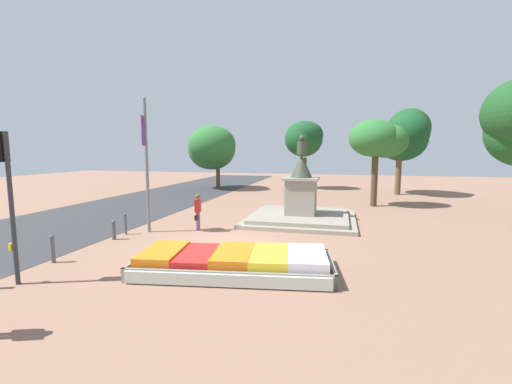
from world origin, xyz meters
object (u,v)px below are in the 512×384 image
at_px(flower_planter, 234,263).
at_px(statue_monument, 301,206).
at_px(banner_pole, 147,164).
at_px(kerb_bollard_mid_b, 114,229).
at_px(pedestrian_with_handbag, 198,210).
at_px(kerb_bollard_north, 126,223).
at_px(traffic_light_near_crossing, 7,181).
at_px(kerb_bollard_mid_a, 53,248).

relative_size(flower_planter, statue_monument, 1.12).
bearing_deg(banner_pole, statue_monument, 32.87).
bearing_deg(statue_monument, kerb_bollard_mid_b, -141.33).
distance_m(pedestrian_with_handbag, kerb_bollard_north, 3.18).
bearing_deg(traffic_light_near_crossing, flower_planter, 22.64).
bearing_deg(flower_planter, kerb_bollard_mid_b, 157.88).
relative_size(pedestrian_with_handbag, kerb_bollard_mid_a, 1.78).
distance_m(statue_monument, kerb_bollard_mid_a, 11.21).
bearing_deg(statue_monument, traffic_light_near_crossing, -122.70).
relative_size(flower_planter, kerb_bollard_north, 6.68).
distance_m(statue_monument, pedestrian_with_handbag, 5.41).
xyz_separation_m(flower_planter, statue_monument, (1.08, 8.06, 0.50)).
height_order(flower_planter, kerb_bollard_mid_a, kerb_bollard_mid_a).
bearing_deg(kerb_bollard_north, kerb_bollard_mid_a, -89.89).
relative_size(kerb_bollard_mid_a, kerb_bollard_mid_b, 1.14).
bearing_deg(pedestrian_with_handbag, kerb_bollard_north, -150.00).
relative_size(flower_planter, pedestrian_with_handbag, 3.74).
bearing_deg(kerb_bollard_mid_b, traffic_light_near_crossing, -85.54).
bearing_deg(flower_planter, banner_pole, 143.17).
distance_m(banner_pole, kerb_bollard_north, 2.77).
bearing_deg(statue_monument, flower_planter, -97.63).
xyz_separation_m(statue_monument, banner_pole, (-6.36, -4.11, 2.28)).
bearing_deg(statue_monument, kerb_bollard_mid_a, -129.31).
bearing_deg(pedestrian_with_handbag, kerb_bollard_mid_a, -116.33).
distance_m(traffic_light_near_crossing, kerb_bollard_mid_b, 5.34).
bearing_deg(traffic_light_near_crossing, kerb_bollard_north, 94.36).
relative_size(statue_monument, kerb_bollard_north, 5.94).
relative_size(banner_pole, kerb_bollard_north, 6.35).
height_order(flower_planter, banner_pole, banner_pole).
xyz_separation_m(flower_planter, kerb_bollard_north, (-6.03, 3.31, 0.20)).
distance_m(traffic_light_near_crossing, banner_pole, 6.30).
relative_size(kerb_bollard_mid_b, kerb_bollard_north, 0.88).
bearing_deg(kerb_bollard_mid_b, statue_monument, 38.67).
distance_m(flower_planter, pedestrian_with_handbag, 5.93).
xyz_separation_m(banner_pole, kerb_bollard_north, (-0.75, -0.64, -2.59)).
xyz_separation_m(traffic_light_near_crossing, kerb_bollard_mid_b, (-0.37, 4.76, -2.40)).
height_order(flower_planter, kerb_bollard_north, kerb_bollard_north).
bearing_deg(traffic_light_near_crossing, kerb_bollard_mid_a, 103.76).
height_order(banner_pole, kerb_bollard_north, banner_pole).
height_order(pedestrian_with_handbag, kerb_bollard_mid_b, pedestrian_with_handbag).
bearing_deg(banner_pole, pedestrian_with_handbag, 25.22).
distance_m(flower_planter, kerb_bollard_north, 6.88).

